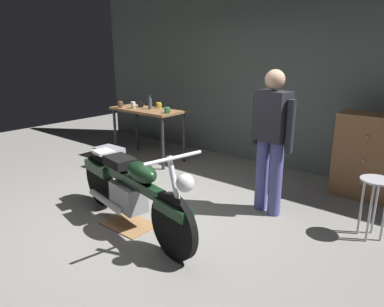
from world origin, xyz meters
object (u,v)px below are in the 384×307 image
mug_black_matte (141,105)px  mug_brown_stoneware (120,104)px  mug_green_speckled (167,110)px  bottle (150,103)px  mug_yellow_tall (159,105)px  storage_bin (110,158)px  wooden_dresser (369,157)px  motorcycle (131,189)px  person_standing (271,137)px  mug_white_ceramic (133,105)px  shop_stool (375,193)px

mug_black_matte → mug_brown_stoneware: bearing=-135.3°
mug_green_speckled → bottle: size_ratio=0.50×
bottle → mug_yellow_tall: bearing=76.3°
storage_bin → mug_black_matte: 1.10m
wooden_dresser → mug_yellow_tall: size_ratio=9.36×
motorcycle → mug_brown_stoneware: mug_brown_stoneware is taller
motorcycle → mug_yellow_tall: 2.62m
mug_black_matte → person_standing: bearing=-12.3°
bottle → mug_white_ceramic: bearing=-153.4°
mug_green_speckled → mug_yellow_tall: size_ratio=1.02×
mug_brown_stoneware → bottle: bearing=21.7°
storage_bin → mug_white_ceramic: mug_white_ceramic is taller
motorcycle → shop_stool: motorcycle is taller
mug_black_matte → mug_yellow_tall: bearing=22.8°
mug_green_speckled → mug_yellow_tall: mug_yellow_tall is taller
mug_green_speckled → mug_black_matte: 0.79m
person_standing → shop_stool: person_standing is taller
motorcycle → mug_green_speckled: bearing=133.8°
mug_brown_stoneware → mug_yellow_tall: size_ratio=0.98×
shop_stool → mug_white_ceramic: 3.98m
mug_yellow_tall → storage_bin: bearing=-106.0°
mug_green_speckled → mug_yellow_tall: 0.54m
wooden_dresser → mug_green_speckled: 2.96m
mug_brown_stoneware → mug_yellow_tall: 0.68m
mug_brown_stoneware → storage_bin: bearing=-60.4°
shop_stool → mug_green_speckled: 3.22m
motorcycle → mug_brown_stoneware: bearing=153.7°
mug_green_speckled → motorcycle: bearing=-57.7°
bottle → motorcycle: bearing=-49.2°
person_standing → mug_brown_stoneware: (-3.08, 0.37, 0.03)m
wooden_dresser → motorcycle: bearing=-124.4°
person_standing → mug_black_matte: 2.90m
mug_brown_stoneware → mug_white_ceramic: 0.26m
shop_stool → mug_white_ceramic: size_ratio=5.59×
mug_black_matte → bottle: (0.27, -0.04, 0.05)m
wooden_dresser → mug_white_ceramic: size_ratio=9.61×
shop_stool → bottle: bearing=172.9°
mug_green_speckled → mug_white_ceramic: size_ratio=1.05×
motorcycle → mug_black_matte: size_ratio=18.12×
shop_stool → mug_white_ceramic: mug_white_ceramic is taller
storage_bin → mug_green_speckled: size_ratio=3.66×
mug_white_ceramic → storage_bin: bearing=-85.1°
mug_green_speckled → mug_white_ceramic: mug_white_ceramic is taller
storage_bin → mug_black_matte: size_ratio=3.69×
person_standing → storage_bin: bearing=14.7°
mug_green_speckled → storage_bin: bearing=-139.0°
wooden_dresser → mug_brown_stoneware: bearing=-167.5°
shop_stool → mug_white_ceramic: (-3.94, 0.32, 0.46)m
storage_bin → mug_brown_stoneware: size_ratio=3.84×
person_standing → mug_black_matte: size_ratio=14.01×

